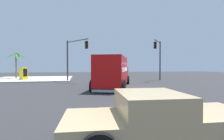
% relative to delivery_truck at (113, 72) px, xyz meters
% --- Properties ---
extents(ground_plane, '(100.00, 100.00, 0.00)m').
position_rel_delivery_truck_xyz_m(ground_plane, '(0.66, -2.07, -1.58)').
color(ground_plane, '#2B2B2D').
extents(sidewalk_corner_far, '(12.74, 12.74, 0.14)m').
position_rel_delivery_truck_xyz_m(sidewalk_corner_far, '(13.76, 11.02, -1.51)').
color(sidewalk_corner_far, '#B2ADA0').
rests_on(sidewalk_corner_far, ground).
extents(delivery_truck, '(8.90, 5.39, 3.04)m').
position_rel_delivery_truck_xyz_m(delivery_truck, '(0.00, 0.00, 0.00)').
color(delivery_truck, red).
rests_on(delivery_truck, ground).
extents(traffic_light_primary, '(3.01, 2.43, 6.05)m').
position_rel_delivery_truck_xyz_m(traffic_light_primary, '(6.97, -8.41, 2.37)').
color(traffic_light_primary, '#38383D').
rests_on(traffic_light_primary, ground).
extents(traffic_light_secondary, '(3.88, 2.89, 5.69)m').
position_rel_delivery_truck_xyz_m(traffic_light_secondary, '(7.17, 4.05, 2.34)').
color(traffic_light_secondary, '#38383D').
rests_on(traffic_light_secondary, sidewalk_corner_far).
extents(pickup_tan, '(2.52, 5.32, 1.38)m').
position_rel_delivery_truck_xyz_m(pickup_tan, '(-12.25, 1.35, -0.85)').
color(pickup_tan, tan).
rests_on(pickup_tan, ground).
extents(vending_machine_red, '(1.17, 1.14, 1.85)m').
position_rel_delivery_truck_xyz_m(vending_machine_red, '(11.50, 11.66, -0.51)').
color(vending_machine_red, yellow).
rests_on(vending_machine_red, sidewalk_corner_far).
extents(palm_tree_far, '(2.97, 3.09, 4.46)m').
position_rel_delivery_truck_xyz_m(palm_tree_far, '(15.14, 13.92, 1.72)').
color(palm_tree_far, '#7A6647').
rests_on(palm_tree_far, sidewalk_corner_far).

